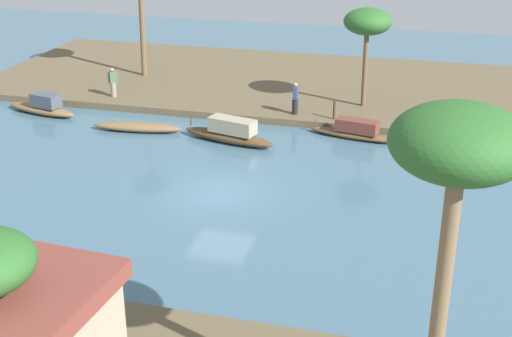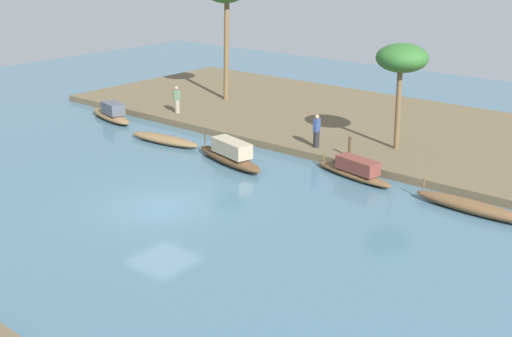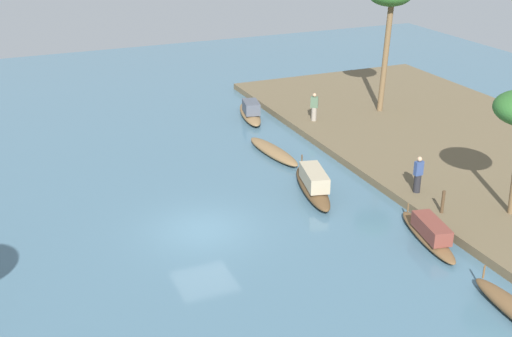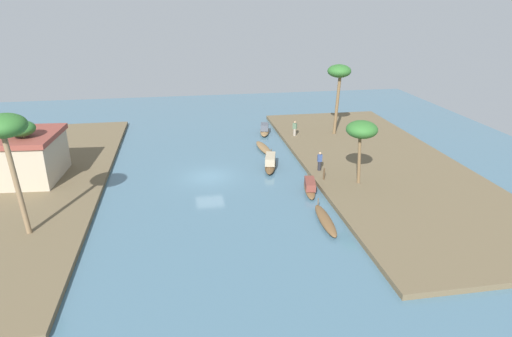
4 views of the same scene
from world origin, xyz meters
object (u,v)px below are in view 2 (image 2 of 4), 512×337
sampan_open_hull (164,139)px  sampan_downstream_large (111,114)px  person_by_mooring (317,132)px  sampan_foreground (472,207)px  person_on_near_bank (177,100)px  mooring_post (350,147)px  palm_tree_left_near (402,60)px  sampan_with_tall_canopy (230,155)px  sampan_midstream (355,170)px

sampan_open_hull → sampan_downstream_large: (6.18, -1.26, 0.18)m
person_by_mooring → sampan_foreground: bearing=-106.1°
person_on_near_bank → mooring_post: bearing=120.3°
sampan_open_hull → mooring_post: 10.27m
sampan_foreground → palm_tree_left_near: 8.83m
sampan_foreground → person_by_mooring: (9.16, -2.36, 0.91)m
sampan_downstream_large → sampan_with_tall_canopy: bearing=-175.5°
sampan_with_tall_canopy → sampan_downstream_large: bearing=5.6°
sampan_foreground → palm_tree_left_near: bearing=-36.2°
sampan_open_hull → sampan_downstream_large: sampan_downstream_large is taller
sampan_downstream_large → person_on_near_bank: bearing=-122.5°
sampan_open_hull → person_on_near_bank: person_on_near_bank is taller
sampan_midstream → person_by_mooring: 4.00m
sampan_with_tall_canopy → mooring_post: (-4.56, -3.78, 0.40)m
sampan_midstream → sampan_open_hull: (10.93, 1.86, -0.16)m
sampan_with_tall_canopy → sampan_midstream: bearing=-146.1°
sampan_midstream → person_on_near_bank: (14.22, -2.30, 0.80)m
sampan_foreground → sampan_open_hull: bearing=7.3°
mooring_post → person_by_mooring: bearing=-7.0°
palm_tree_left_near → person_by_mooring: bearing=34.6°
sampan_downstream_large → sampan_open_hull: bearing=-179.1°
sampan_downstream_large → palm_tree_left_near: size_ratio=0.86×
person_on_near_bank → sampan_open_hull: bearing=71.7°
sampan_open_hull → mooring_post: mooring_post is taller
sampan_midstream → palm_tree_left_near: 6.21m
sampan_foreground → sampan_midstream: (5.71, -0.48, 0.13)m
sampan_downstream_large → sampan_with_tall_canopy: (-11.26, 1.56, 0.07)m
sampan_downstream_large → mooring_post: mooring_post is taller
sampan_foreground → sampan_open_hull: 16.70m
sampan_with_tall_canopy → person_on_near_bank: 9.51m
sampan_open_hull → sampan_downstream_large: size_ratio=1.02×
mooring_post → palm_tree_left_near: (-1.18, -2.57, 4.09)m
sampan_with_tall_canopy → sampan_open_hull: bearing=10.1°
person_on_near_bank → person_by_mooring: 10.78m
sampan_foreground → sampan_midstream: 5.74m
person_by_mooring → palm_tree_left_near: 5.57m
mooring_post → sampan_downstream_large: bearing=8.0°
sampan_open_hull → sampan_downstream_large: bearing=-17.6°
sampan_foreground → person_on_near_bank: person_on_near_bank is taller
sampan_downstream_large → person_on_near_bank: 4.17m
sampan_midstream → sampan_downstream_large: 17.12m
sampan_foreground → person_on_near_bank: size_ratio=2.92×
person_by_mooring → sampan_downstream_large: bearing=98.6°
sampan_downstream_large → person_by_mooring: size_ratio=2.69×
sampan_with_tall_canopy → person_on_near_bank: size_ratio=3.01×
person_on_near_bank → palm_tree_left_near: size_ratio=0.31×
sampan_open_hull → person_on_near_bank: 5.39m
sampan_foreground → sampan_downstream_large: bearing=2.8°
sampan_midstream → person_by_mooring: person_by_mooring is taller
person_by_mooring → sampan_open_hull: bearing=114.8°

